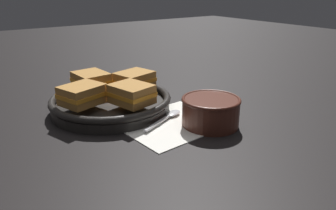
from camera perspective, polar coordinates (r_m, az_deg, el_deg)
ground_plane at (r=0.79m, az=-1.12°, el=-3.18°), size 4.00×4.00×0.00m
napkin at (r=0.79m, az=0.60°, el=-3.09°), size 0.25×0.22×0.00m
soup_bowl at (r=0.77m, az=7.44°, el=-0.83°), size 0.14×0.14×0.07m
spoon at (r=0.81m, az=0.20°, el=-1.89°), size 0.14×0.08×0.01m
skillet at (r=0.87m, az=-9.88°, el=0.39°), size 0.32×0.32×0.04m
sandwich_near_left at (r=0.91m, az=-5.88°, el=4.31°), size 0.11×0.10×0.05m
sandwich_near_right at (r=0.93m, az=-13.24°, el=4.14°), size 0.09×0.10×0.05m
sandwich_far_left at (r=0.81m, az=-14.71°, el=1.78°), size 0.12×0.11×0.05m
sandwich_far_right at (r=0.80m, az=-6.36°, el=1.94°), size 0.10×0.11×0.05m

